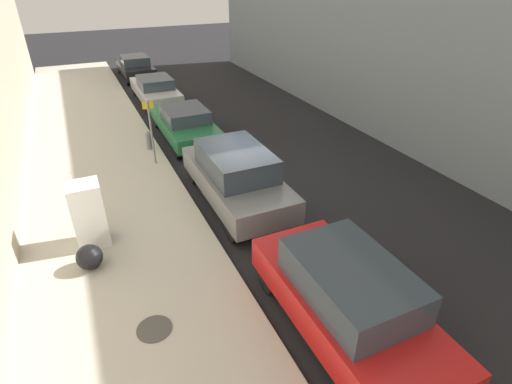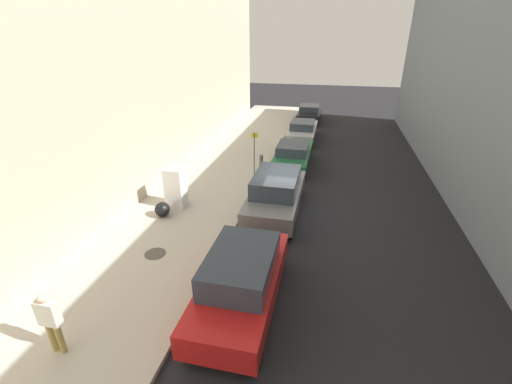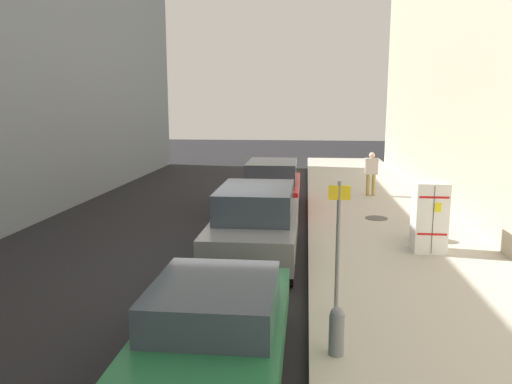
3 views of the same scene
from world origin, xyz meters
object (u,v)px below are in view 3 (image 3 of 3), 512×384
at_px(parked_suv_gray, 256,222).
at_px(parked_sedan_green, 213,335).
at_px(pedestrian_walking_far, 371,171).
at_px(parked_suv_red, 272,185).
at_px(trash_bag, 426,229).
at_px(fire_hydrant, 337,330).
at_px(discarded_refrigerator, 429,217).
at_px(street_sign_post, 338,241).

relative_size(parked_suv_gray, parked_sedan_green, 1.01).
bearing_deg(pedestrian_walking_far, parked_suv_red, -71.60).
xyz_separation_m(trash_bag, parked_sedan_green, (4.37, 7.17, 0.27)).
xyz_separation_m(trash_bag, parked_suv_red, (4.37, -4.00, 0.45)).
bearing_deg(trash_bag, fire_hydrant, 67.13).
relative_size(trash_bag, parked_suv_gray, 0.13).
height_order(discarded_refrigerator, parked_sedan_green, discarded_refrigerator).
xyz_separation_m(discarded_refrigerator, parked_suv_red, (4.19, -5.00, -0.11)).
bearing_deg(parked_suv_red, parked_suv_gray, 90.00).
bearing_deg(trash_bag, parked_suv_red, -42.52).
bearing_deg(pedestrian_walking_far, street_sign_post, -25.25).
distance_m(parked_suv_red, parked_suv_gray, 5.55).
bearing_deg(trash_bag, discarded_refrigerator, 79.99).
bearing_deg(parked_suv_red, street_sign_post, 100.83).
bearing_deg(street_sign_post, parked_suv_gray, -63.68).
xyz_separation_m(trash_bag, parked_suv_gray, (4.37, 1.55, 0.47)).
bearing_deg(parked_suv_red, parked_sedan_green, 90.00).
height_order(parked_suv_red, parked_sedan_green, parked_suv_red).
xyz_separation_m(parked_suv_gray, parked_sedan_green, (-0.00, 5.62, -0.19)).
xyz_separation_m(street_sign_post, pedestrian_walking_far, (-1.99, -11.56, -0.33)).
relative_size(street_sign_post, parked_suv_gray, 0.49).
relative_size(fire_hydrant, trash_bag, 1.19).
height_order(street_sign_post, trash_bag, street_sign_post).
bearing_deg(discarded_refrigerator, parked_suv_gray, 7.56).
relative_size(discarded_refrigerator, pedestrian_walking_far, 1.00).
distance_m(discarded_refrigerator, parked_suv_red, 6.52).
relative_size(discarded_refrigerator, parked_sedan_green, 0.36).
relative_size(pedestrian_walking_far, parked_suv_gray, 0.36).
xyz_separation_m(pedestrian_walking_far, parked_sedan_green, (3.72, 13.67, -0.41)).
bearing_deg(parked_sedan_green, parked_suv_gray, -90.00).
bearing_deg(fire_hydrant, pedestrian_walking_far, -99.08).
distance_m(discarded_refrigerator, pedestrian_walking_far, 7.51).
height_order(street_sign_post, parked_sedan_green, street_sign_post).
relative_size(pedestrian_walking_far, parked_sedan_green, 0.36).
height_order(parked_suv_gray, parked_sedan_green, parked_suv_gray).
bearing_deg(street_sign_post, pedestrian_walking_far, -99.77).
bearing_deg(discarded_refrigerator, parked_sedan_green, 55.83).
bearing_deg(fire_hydrant, parked_sedan_green, 24.43).
distance_m(fire_hydrant, parked_sedan_green, 1.83).
xyz_separation_m(discarded_refrigerator, fire_hydrant, (2.53, 5.42, -0.49)).
height_order(discarded_refrigerator, parked_suv_red, discarded_refrigerator).
xyz_separation_m(trash_bag, pedestrian_walking_far, (0.64, -6.50, 0.69)).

